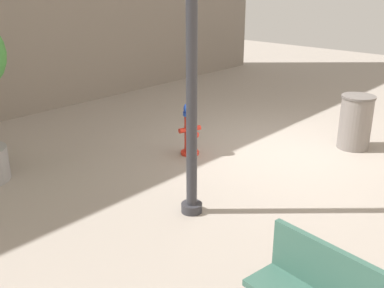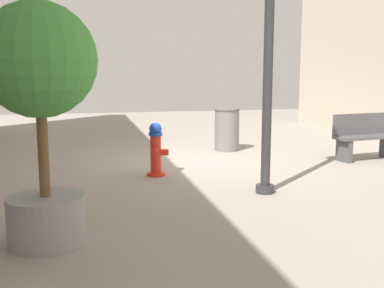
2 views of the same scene
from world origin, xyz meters
name	(u,v)px [view 1 (image 1 of 2)]	position (x,y,z in m)	size (l,w,h in m)	color
ground_plane	(280,150)	(0.00, 0.00, 0.00)	(23.40, 23.40, 0.00)	gray
fire_hydrant	(190,129)	(1.06, 1.24, 0.47)	(0.39, 0.42, 0.94)	red
trash_bin	(356,122)	(-0.93, -0.98, 0.49)	(0.59, 0.59, 0.97)	slate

